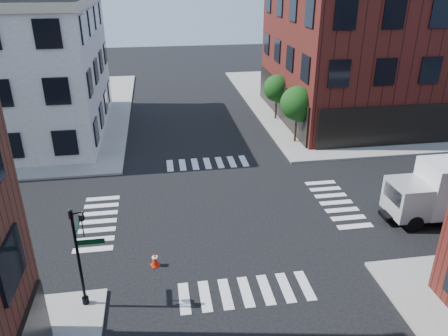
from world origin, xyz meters
TOP-DOWN VIEW (x-y plane):
  - ground at (0.00, 0.00)m, footprint 120.00×120.00m
  - sidewalk_ne at (21.00, 21.00)m, footprint 30.00×30.00m
  - building_ne at (20.50, 16.00)m, footprint 25.00×16.00m
  - tree_near at (7.56, 9.98)m, footprint 2.69×2.69m
  - tree_far at (7.56, 15.98)m, footprint 2.43×2.43m
  - signal_pole at (-6.72, -6.68)m, footprint 1.29×1.24m
  - traffic_cone at (-3.90, -4.49)m, footprint 0.50×0.50m

SIDE VIEW (x-z plane):
  - ground at x=0.00m, z-range 0.00..0.00m
  - sidewalk_ne at x=21.00m, z-range 0.00..0.15m
  - traffic_cone at x=-3.90m, z-range -0.01..0.70m
  - signal_pole at x=-6.72m, z-range 0.56..5.16m
  - tree_far at x=7.56m, z-range 0.84..4.91m
  - tree_near at x=7.56m, z-range 0.91..5.41m
  - building_ne at x=20.50m, z-range 0.00..12.00m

